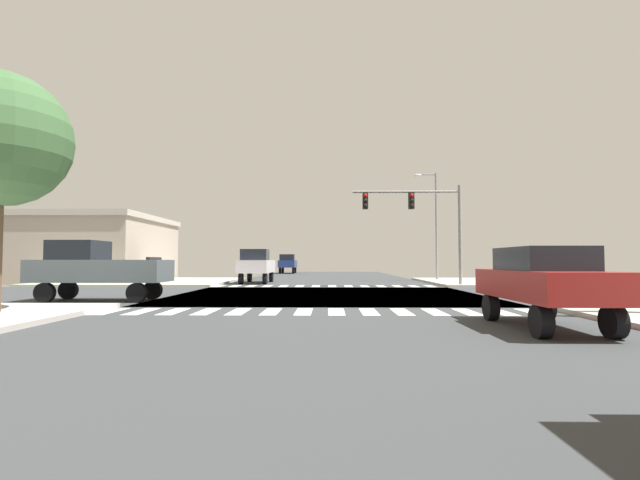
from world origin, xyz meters
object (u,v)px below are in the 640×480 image
object	(u,v)px
street_lamp	(433,217)
pickup_crossing_2	(288,263)
sedan_queued_1	(543,280)
traffic_signal_mast	(417,211)
sidewalk_tree	(0,140)
pickup_leading_3	(257,265)
pickup_nearside_1	(97,268)
bank_building	(71,249)

from	to	relation	value
street_lamp	pickup_crossing_2	xyz separation A→B (m)	(-13.15, 21.76, -3.69)
sedan_queued_1	street_lamp	bearing A→B (deg)	82.94
traffic_signal_mast	pickup_crossing_2	size ratio (longest dim) A/B	1.29
sidewalk_tree	pickup_leading_3	xyz separation A→B (m)	(4.26, 19.86, -3.69)
sidewalk_tree	pickup_nearside_1	size ratio (longest dim) A/B	1.35
sidewalk_tree	traffic_signal_mast	bearing A→B (deg)	46.78
street_lamp	bank_building	world-z (taller)	street_lamp
pickup_crossing_2	pickup_leading_3	size ratio (longest dim) A/B	1.00
pickup_crossing_2	pickup_leading_3	distance (m)	25.44
sidewalk_tree	pickup_nearside_1	bearing A→B (deg)	87.79
street_lamp	pickup_crossing_2	bearing A→B (deg)	121.15
pickup_nearside_1	pickup_leading_3	bearing A→B (deg)	-15.56
street_lamp	sidewalk_tree	distance (m)	29.27
bank_building	sedan_queued_1	world-z (taller)	bank_building
bank_building	pickup_crossing_2	size ratio (longest dim) A/B	2.89
sidewalk_tree	pickup_crossing_2	world-z (taller)	sidewalk_tree
bank_building	pickup_leading_3	xyz separation A→B (m)	(14.57, -2.64, -1.17)
traffic_signal_mast	pickup_leading_3	xyz separation A→B (m)	(-10.40, 4.26, -3.26)
sidewalk_tree	pickup_crossing_2	bearing A→B (deg)	84.63
sedan_queued_1	pickup_leading_3	distance (m)	23.98
sedan_queued_1	pickup_nearside_1	bearing A→B (deg)	152.73
sidewalk_tree	sedan_queued_1	xyz separation A→B (m)	(14.26, -1.93, -3.86)
street_lamp	pickup_leading_3	world-z (taller)	street_lamp
sidewalk_tree	sedan_queued_1	bearing A→B (deg)	-7.71
bank_building	pickup_leading_3	size ratio (longest dim) A/B	2.89
street_lamp	sidewalk_tree	world-z (taller)	street_lamp
street_lamp	pickup_nearside_1	size ratio (longest dim) A/B	1.64
street_lamp	sedan_queued_1	bearing A→B (deg)	-97.06
traffic_signal_mast	sidewalk_tree	xyz separation A→B (m)	(-14.66, -15.60, 0.43)
traffic_signal_mast	bank_building	world-z (taller)	traffic_signal_mast
street_lamp	bank_building	bearing A→B (deg)	-177.87
street_lamp	pickup_crossing_2	size ratio (longest dim) A/B	1.64
bank_building	pickup_leading_3	bearing A→B (deg)	-10.29
bank_building	pickup_crossing_2	world-z (taller)	bank_building
pickup_nearside_1	pickup_crossing_2	bearing A→B (deg)	-5.79
traffic_signal_mast	pickup_leading_3	size ratio (longest dim) A/B	1.29
street_lamp	pickup_nearside_1	distance (m)	25.33
traffic_signal_mast	sedan_queued_1	bearing A→B (deg)	-91.31
bank_building	sidewalk_tree	size ratio (longest dim) A/B	2.14
traffic_signal_mast	bank_building	distance (m)	25.99
traffic_signal_mast	street_lamp	size ratio (longest dim) A/B	0.79
street_lamp	pickup_leading_3	size ratio (longest dim) A/B	1.64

